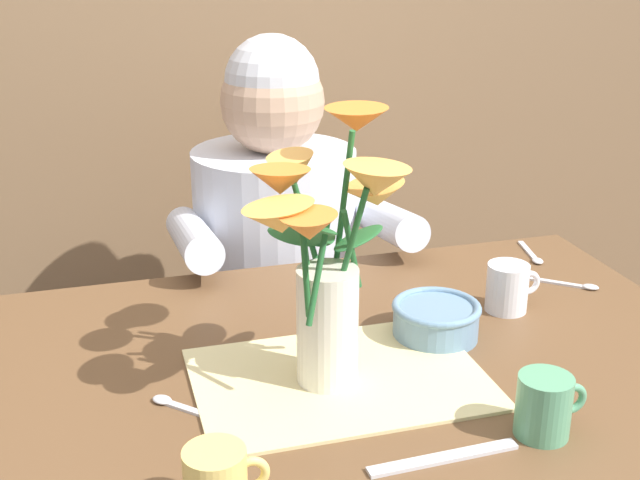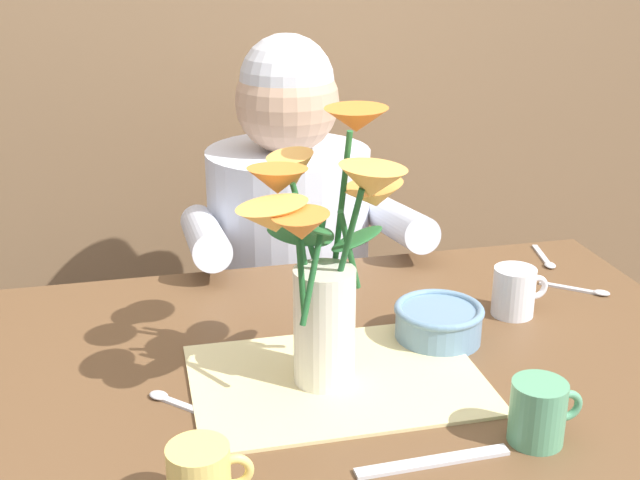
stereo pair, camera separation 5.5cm
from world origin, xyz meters
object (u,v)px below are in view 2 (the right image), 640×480
object	(u,v)px
ceramic_bowl	(438,321)
coffee_cup	(539,412)
flower_vase	(323,246)
seated_person	(290,300)
dinner_knife	(433,462)
ceramic_mug	(201,479)
tea_cup	(515,291)

from	to	relation	value
ceramic_bowl	coffee_cup	bearing A→B (deg)	-85.20
ceramic_bowl	flower_vase	bearing A→B (deg)	-157.61
seated_person	dinner_knife	world-z (taller)	seated_person
flower_vase	ceramic_bowl	bearing A→B (deg)	22.39
ceramic_mug	dinner_knife	bearing A→B (deg)	4.66
seated_person	coffee_cup	bearing A→B (deg)	-83.92
ceramic_mug	tea_cup	bearing A→B (deg)	34.51
flower_vase	ceramic_bowl	world-z (taller)	flower_vase
ceramic_bowl	dinner_knife	xyz separation A→B (m)	(-0.12, -0.29, -0.03)
ceramic_bowl	tea_cup	xyz separation A→B (m)	(0.15, 0.06, 0.01)
flower_vase	tea_cup	xyz separation A→B (m)	(0.35, 0.14, -0.16)
coffee_cup	dinner_knife	bearing A→B (deg)	-173.63
ceramic_mug	tea_cup	world-z (taller)	same
flower_vase	tea_cup	bearing A→B (deg)	21.45
seated_person	ceramic_mug	bearing A→B (deg)	-110.59
seated_person	coffee_cup	world-z (taller)	seated_person
ceramic_mug	coffee_cup	size ratio (longest dim) A/B	1.00
dinner_knife	coffee_cup	distance (m)	0.15
tea_cup	flower_vase	bearing A→B (deg)	-158.55
dinner_knife	coffee_cup	bearing A→B (deg)	4.53
seated_person	tea_cup	xyz separation A→B (m)	(0.27, -0.51, 0.22)
flower_vase	ceramic_bowl	size ratio (longest dim) A/B	2.71
dinner_knife	ceramic_mug	world-z (taller)	ceramic_mug
coffee_cup	ceramic_mug	bearing A→B (deg)	-174.76
ceramic_bowl	tea_cup	size ratio (longest dim) A/B	1.46
ceramic_bowl	coffee_cup	distance (m)	0.28
dinner_knife	coffee_cup	xyz separation A→B (m)	(0.14, 0.02, 0.04)
seated_person	dinner_knife	distance (m)	0.87
dinner_knife	tea_cup	xyz separation A→B (m)	(0.27, 0.35, 0.04)
flower_vase	ceramic_bowl	xyz separation A→B (m)	(0.20, 0.08, -0.17)
dinner_knife	ceramic_mug	size ratio (longest dim) A/B	2.04
ceramic_bowl	dinner_knife	distance (m)	0.32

